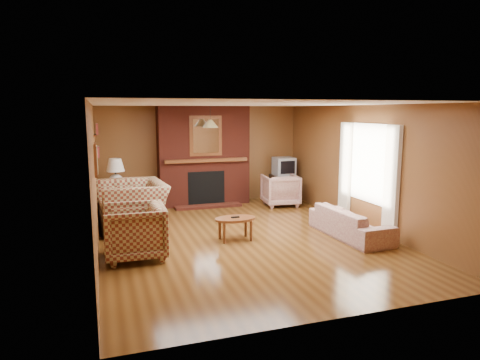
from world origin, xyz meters
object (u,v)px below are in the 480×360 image
object	(u,v)px
plaid_loveseat	(132,205)
plaid_armchair	(135,232)
table_lamp	(115,172)
floral_sofa	(350,223)
floral_armchair	(280,190)
side_table	(117,202)
coffee_table	(235,221)
crt_tv	(284,166)
tv_stand	(283,188)
fireplace	(204,157)

from	to	relation	value
plaid_loveseat	plaid_armchair	size ratio (longest dim) A/B	1.50
table_lamp	floral_sofa	bearing A→B (deg)	-36.86
floral_sofa	floral_armchair	size ratio (longest dim) A/B	2.17
plaid_armchair	side_table	size ratio (longest dim) A/B	1.54
coffee_table	crt_tv	bearing A→B (deg)	52.46
side_table	tv_stand	size ratio (longest dim) A/B	0.92
floral_armchair	tv_stand	world-z (taller)	floral_armchair
plaid_loveseat	crt_tv	world-z (taller)	crt_tv
tv_stand	side_table	bearing A→B (deg)	-173.40
floral_armchair	tv_stand	size ratio (longest dim) A/B	1.26
plaid_armchair	tv_stand	world-z (taller)	plaid_armchair
plaid_armchair	coffee_table	xyz separation A→B (m)	(1.78, 0.41, -0.08)
coffee_table	table_lamp	xyz separation A→B (m)	(-1.93, 2.55, 0.63)
plaid_loveseat	side_table	bearing A→B (deg)	-173.06
plaid_loveseat	table_lamp	xyz separation A→B (m)	(-0.25, 1.16, 0.52)
floral_armchair	side_table	bearing A→B (deg)	3.61
plaid_armchair	table_lamp	world-z (taller)	table_lamp
coffee_table	side_table	xyz separation A→B (m)	(-1.93, 2.55, -0.04)
plaid_loveseat	floral_armchair	size ratio (longest dim) A/B	1.70
side_table	table_lamp	xyz separation A→B (m)	(0.00, 0.00, 0.67)
side_table	tv_stand	world-z (taller)	tv_stand
table_lamp	tv_stand	xyz separation A→B (m)	(4.15, 0.35, -0.64)
side_table	plaid_loveseat	bearing A→B (deg)	-77.80
plaid_loveseat	crt_tv	size ratio (longest dim) A/B	2.81
fireplace	tv_stand	xyz separation A→B (m)	(2.05, -0.18, -0.85)
coffee_table	table_lamp	size ratio (longest dim) A/B	1.13
floral_armchair	coffee_table	size ratio (longest dim) A/B	1.13
plaid_armchair	tv_stand	distance (m)	5.19
table_lamp	side_table	bearing A→B (deg)	0.00
floral_armchair	crt_tv	xyz separation A→B (m)	(0.32, 0.52, 0.51)
floral_armchair	crt_tv	distance (m)	0.80
plaid_armchair	coffee_table	bearing A→B (deg)	104.15
tv_stand	crt_tv	bearing A→B (deg)	-88.22
plaid_armchair	tv_stand	bearing A→B (deg)	130.77
fireplace	plaid_loveseat	xyz separation A→B (m)	(-1.85, -1.69, -0.72)
plaid_armchair	floral_armchair	world-z (taller)	plaid_armchair
fireplace	crt_tv	xyz separation A→B (m)	(2.05, -0.19, -0.29)
side_table	crt_tv	bearing A→B (deg)	4.74
floral_sofa	table_lamp	size ratio (longest dim) A/B	2.76
floral_armchair	tv_stand	bearing A→B (deg)	-114.66
coffee_table	floral_sofa	bearing A→B (deg)	-12.31
floral_sofa	table_lamp	distance (m)	5.05
table_lamp	crt_tv	xyz separation A→B (m)	(4.15, 0.34, -0.09)
plaid_armchair	side_table	distance (m)	2.96
plaid_armchair	floral_armchair	xyz separation A→B (m)	(3.68, 2.78, -0.05)
plaid_loveseat	tv_stand	distance (m)	4.18
floral_sofa	side_table	size ratio (longest dim) A/B	2.96
table_lamp	floral_armchair	bearing A→B (deg)	-2.68
side_table	floral_sofa	bearing A→B (deg)	-36.86
floral_sofa	coffee_table	distance (m)	2.12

